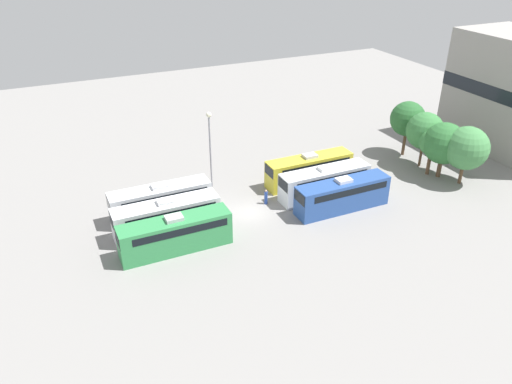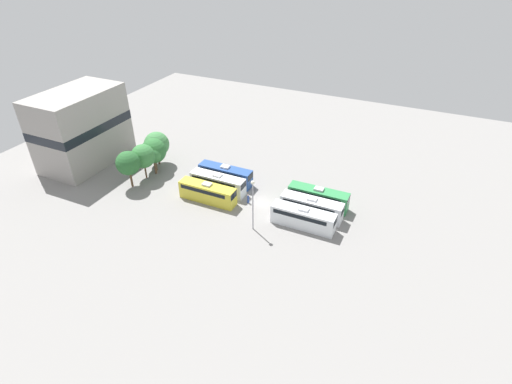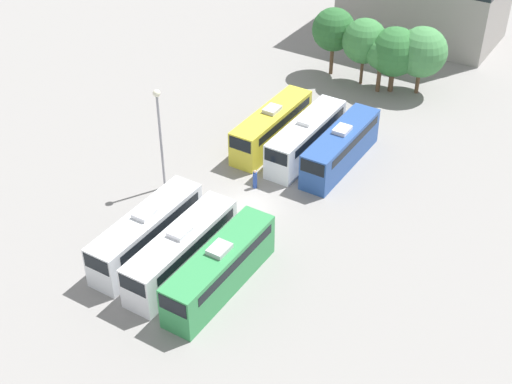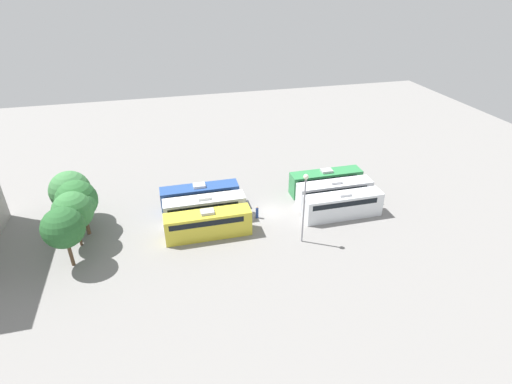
% 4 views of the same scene
% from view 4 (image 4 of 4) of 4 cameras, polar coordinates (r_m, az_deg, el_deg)
% --- Properties ---
extents(ground_plane, '(118.54, 118.54, 0.00)m').
position_cam_4_polar(ground_plane, '(54.22, 2.08, -2.81)').
color(ground_plane, gray).
extents(bus_0, '(2.48, 10.49, 3.64)m').
position_cam_4_polar(bus_0, '(53.48, 12.26, -1.76)').
color(bus_0, silver).
rests_on(bus_0, ground_plane).
extents(bus_1, '(2.48, 10.49, 3.64)m').
position_cam_4_polar(bus_1, '(56.20, 11.10, -0.01)').
color(bus_1, silver).
rests_on(bus_1, ground_plane).
extents(bus_2, '(2.48, 10.49, 3.64)m').
position_cam_4_polar(bus_2, '(58.89, 9.89, 1.55)').
color(bus_2, '#338C4C').
rests_on(bus_2, ground_plane).
extents(bus_3, '(2.48, 10.49, 3.64)m').
position_cam_4_polar(bus_3, '(48.90, -6.89, -4.47)').
color(bus_3, gold).
rests_on(bus_3, ground_plane).
extents(bus_4, '(2.48, 10.49, 3.64)m').
position_cam_4_polar(bus_4, '(51.87, -7.37, -2.34)').
color(bus_4, silver).
rests_on(bus_4, ground_plane).
extents(bus_5, '(2.48, 10.49, 3.64)m').
position_cam_4_polar(bus_5, '(54.67, -8.03, -0.61)').
color(bus_5, '#284C93').
rests_on(bus_5, ground_plane).
extents(worker_person, '(0.36, 0.36, 1.72)m').
position_cam_4_polar(worker_person, '(52.48, 0.16, -2.96)').
color(worker_person, navy).
rests_on(worker_person, ground_plane).
extents(light_pole, '(0.60, 0.60, 9.07)m').
position_cam_4_polar(light_pole, '(45.66, 6.95, -0.89)').
color(light_pole, gray).
rests_on(light_pole, ground_plane).
extents(tree_0, '(4.49, 4.49, 7.25)m').
position_cam_4_polar(tree_0, '(46.80, -25.83, -4.64)').
color(tree_0, brown).
rests_on(tree_0, ground_plane).
extents(tree_1, '(4.57, 4.57, 7.03)m').
position_cam_4_polar(tree_1, '(49.93, -24.70, -2.51)').
color(tree_1, brown).
rests_on(tree_1, ground_plane).
extents(tree_2, '(3.23, 3.23, 5.81)m').
position_cam_4_polar(tree_2, '(51.96, -23.56, -1.74)').
color(tree_2, brown).
rests_on(tree_2, ground_plane).
extents(tree_3, '(4.95, 4.95, 6.81)m').
position_cam_4_polar(tree_3, '(52.95, -24.24, -1.09)').
color(tree_3, brown).
rests_on(tree_3, ground_plane).
extents(tree_4, '(5.03, 5.03, 7.01)m').
position_cam_4_polar(tree_4, '(55.19, -25.02, 0.17)').
color(tree_4, brown).
rests_on(tree_4, ground_plane).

